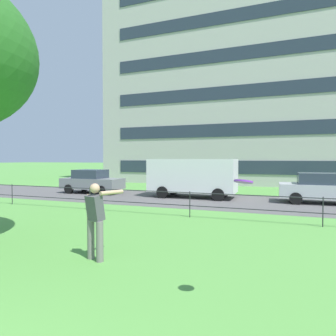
{
  "coord_description": "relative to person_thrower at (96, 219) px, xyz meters",
  "views": [
    {
      "loc": [
        3.24,
        -0.16,
        2.25
      ],
      "look_at": [
        0.12,
        8.05,
        1.98
      ],
      "focal_mm": 31.69,
      "sensor_mm": 36.0,
      "label": 1
    }
  ],
  "objects": [
    {
      "name": "car_grey_center",
      "position": [
        -7.74,
        10.83,
        -0.15
      ],
      "size": [
        4.0,
        1.82,
        1.54
      ],
      "color": "slate",
      "rests_on": "ground"
    },
    {
      "name": "apartment_building_background",
      "position": [
        -0.14,
        26.3,
        8.58
      ],
      "size": [
        24.77,
        14.2,
        18.99
      ],
      "color": "#B7B2AD",
      "rests_on": "ground"
    },
    {
      "name": "panel_van_left",
      "position": [
        -0.95,
        11.09,
        0.34
      ],
      "size": [
        5.01,
        2.12,
        2.24
      ],
      "color": "white",
      "rests_on": "ground"
    },
    {
      "name": "street_strip",
      "position": [
        0.58,
        10.31,
        -0.92
      ],
      "size": [
        80.0,
        6.45,
        0.01
      ],
      "primitive_type": "cube",
      "color": "#565454",
      "rests_on": "ground"
    },
    {
      "name": "car_silver_far_right",
      "position": [
        5.74,
        11.1,
        -0.15
      ],
      "size": [
        4.03,
        1.87,
        1.54
      ],
      "color": "#B7BABF",
      "rests_on": "ground"
    },
    {
      "name": "person_thrower",
      "position": [
        0.0,
        0.0,
        0.0
      ],
      "size": [
        0.69,
        0.74,
        1.71
      ],
      "color": "slate",
      "rests_on": "ground"
    },
    {
      "name": "park_fence",
      "position": [
        0.58,
        5.37,
        -0.25
      ],
      "size": [
        36.65,
        0.04,
        1.0
      ],
      "color": "#232328",
      "rests_on": "ground"
    },
    {
      "name": "frisbee",
      "position": [
        3.33,
        -1.21,
        1.0
      ],
      "size": [
        0.33,
        0.33,
        0.08
      ],
      "color": "purple"
    }
  ]
}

